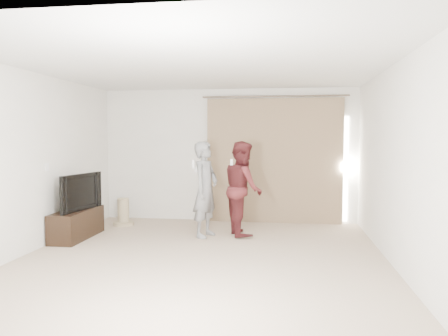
{
  "coord_description": "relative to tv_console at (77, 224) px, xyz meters",
  "views": [
    {
      "loc": [
        1.13,
        -5.79,
        1.65
      ],
      "look_at": [
        0.13,
        1.2,
        1.16
      ],
      "focal_mm": 35.0,
      "sensor_mm": 36.0,
      "label": 1
    }
  ],
  "objects": [
    {
      "name": "curtain",
      "position": [
        3.18,
        1.8,
        0.97
      ],
      "size": [
        2.8,
        0.11,
        2.46
      ],
      "color": "#947C5B",
      "rests_on": "ground"
    },
    {
      "name": "tv_console",
      "position": [
        0.0,
        0.0,
        0.0
      ],
      "size": [
        0.42,
        1.21,
        0.47
      ],
      "primitive_type": "cube",
      "color": "black",
      "rests_on": "ground"
    },
    {
      "name": "floor",
      "position": [
        2.27,
        -0.88,
        -0.23
      ],
      "size": [
        5.5,
        5.5,
        0.0
      ],
      "primitive_type": "plane",
      "color": "#C5AE94",
      "rests_on": "ground"
    },
    {
      "name": "scratching_post",
      "position": [
        0.36,
        1.12,
        -0.03
      ],
      "size": [
        0.38,
        0.38,
        0.51
      ],
      "color": "tan",
      "rests_on": "ground"
    },
    {
      "name": "tv",
      "position": [
        0.0,
        0.0,
        0.53
      ],
      "size": [
        0.3,
        1.05,
        0.6
      ],
      "primitive_type": "imported",
      "rotation": [
        0.0,
        0.0,
        1.41
      ],
      "color": "black",
      "rests_on": "tv_console"
    },
    {
      "name": "wall_back",
      "position": [
        2.27,
        1.87,
        1.07
      ],
      "size": [
        5.0,
        0.04,
        2.6
      ],
      "primitive_type": "cube",
      "color": "silver",
      "rests_on": "ground"
    },
    {
      "name": "person_man",
      "position": [
        2.07,
        0.41,
        0.56
      ],
      "size": [
        0.54,
        0.67,
        1.59
      ],
      "color": "slate",
      "rests_on": "ground"
    },
    {
      "name": "wall_left",
      "position": [
        -0.23,
        -0.88,
        1.07
      ],
      "size": [
        0.04,
        5.5,
        2.6
      ],
      "color": "silver",
      "rests_on": "ground"
    },
    {
      "name": "ceiling",
      "position": [
        2.27,
        -0.88,
        2.37
      ],
      "size": [
        5.0,
        5.5,
        0.01
      ],
      "primitive_type": "cube",
      "color": "silver",
      "rests_on": "wall_back"
    },
    {
      "name": "person_woman",
      "position": [
        2.67,
        0.65,
        0.56
      ],
      "size": [
        0.82,
        0.93,
        1.59
      ],
      "color": "#4F1A1D",
      "rests_on": "ground"
    }
  ]
}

